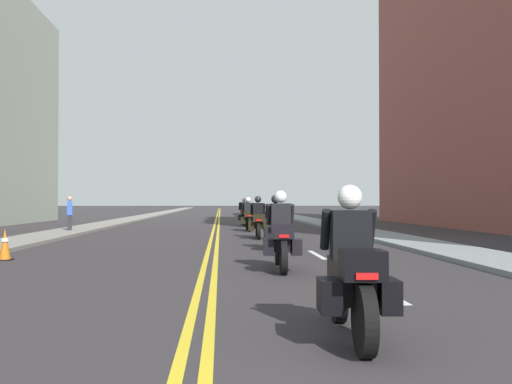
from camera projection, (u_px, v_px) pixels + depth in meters
ground_plane at (218, 218)px, 48.53m from camera, size 264.00×264.00×0.00m
sidewalk_left at (142, 217)px, 48.11m from camera, size 2.03×144.00×0.12m
sidewalk_right at (293, 217)px, 48.95m from camera, size 2.03×144.00×0.12m
centreline_yellow_inner at (217, 218)px, 48.52m from camera, size 0.12×132.00×0.01m
centreline_yellow_outer at (219, 218)px, 48.54m from camera, size 0.12×132.00×0.01m
lane_dashes_white at (268, 228)px, 29.75m from camera, size 0.14×56.40×0.01m
building_right_1 at (485, 45)px, 32.75m from camera, size 7.15×19.57×21.31m
motorcycle_0 at (352, 277)px, 5.69m from camera, size 0.78×2.16×1.60m
motorcycle_1 at (281, 238)px, 11.45m from camera, size 0.78×2.33×1.66m
motorcycle_2 at (276, 227)px, 16.28m from camera, size 0.76×2.31×1.62m
motorcycle_3 at (258, 221)px, 21.39m from camera, size 0.77×2.22×1.64m
motorcycle_4 at (248, 217)px, 26.72m from camera, size 0.77×2.17×1.63m
motorcycle_5 at (244, 214)px, 32.44m from camera, size 0.77×2.24×1.65m
traffic_cone_0 at (5, 244)px, 13.41m from camera, size 0.34×0.34×0.78m
pedestrian_0 at (70, 214)px, 25.06m from camera, size 0.30×0.40×1.67m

